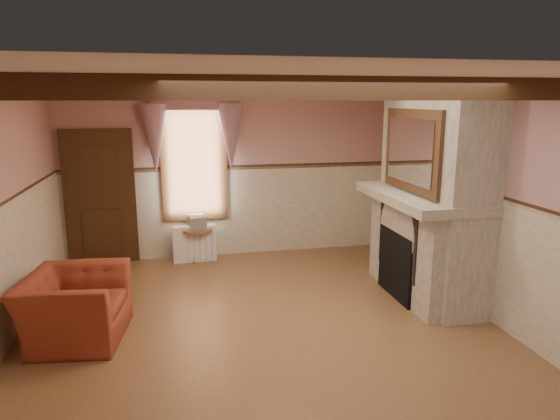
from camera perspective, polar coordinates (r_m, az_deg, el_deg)
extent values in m
cube|color=brown|center=(5.98, -2.11, -13.38)|extent=(5.50, 6.00, 0.01)
cube|color=silver|center=(5.38, -2.36, 14.53)|extent=(5.50, 6.00, 0.01)
cube|color=tan|center=(8.44, -5.69, 4.19)|extent=(5.50, 0.02, 2.80)
cube|color=tan|center=(2.75, 8.72, -13.66)|extent=(5.50, 0.02, 2.80)
cube|color=tan|center=(6.55, 22.22, 0.93)|extent=(0.02, 6.00, 2.80)
cube|color=black|center=(6.92, 13.60, -6.04)|extent=(0.20, 0.95, 0.90)
imported|color=maroon|center=(6.04, -22.40, -10.20)|extent=(1.15, 1.27, 0.75)
cylinder|color=brown|center=(8.34, -9.36, -3.93)|extent=(0.60, 0.60, 0.55)
cube|color=#B7AD8C|center=(8.28, -9.48, -1.37)|extent=(0.31, 0.36, 0.20)
cube|color=white|center=(8.33, -9.75, -3.78)|extent=(0.71, 0.21, 0.60)
imported|color=brown|center=(6.58, 16.84, 1.90)|extent=(0.32, 0.32, 0.08)
cube|color=black|center=(7.49, 13.09, 3.81)|extent=(0.14, 0.24, 0.20)
cylinder|color=#B69333|center=(6.97, 15.11, 3.40)|extent=(0.11, 0.11, 0.28)
cylinder|color=#B21B15|center=(6.15, 19.06, 1.44)|extent=(0.06, 0.06, 0.16)
cylinder|color=gold|center=(6.36, 17.94, 1.67)|extent=(0.06, 0.06, 0.12)
cube|color=gray|center=(6.88, 17.20, 1.82)|extent=(0.85, 2.00, 2.80)
cube|color=gray|center=(6.80, 15.86, 1.44)|extent=(1.05, 2.05, 0.12)
cube|color=silver|center=(6.63, 14.74, 6.57)|extent=(0.06, 1.44, 1.04)
cube|color=black|center=(8.47, -19.85, 1.14)|extent=(1.10, 0.10, 2.10)
cube|color=white|center=(8.33, -9.82, 5.70)|extent=(1.06, 0.08, 2.02)
cube|color=gray|center=(8.20, -9.96, 9.80)|extent=(1.30, 0.14, 1.40)
cube|color=black|center=(4.20, 0.47, 13.77)|extent=(5.50, 0.18, 0.20)
cube|color=black|center=(6.57, -4.15, 13.26)|extent=(5.50, 0.18, 0.20)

